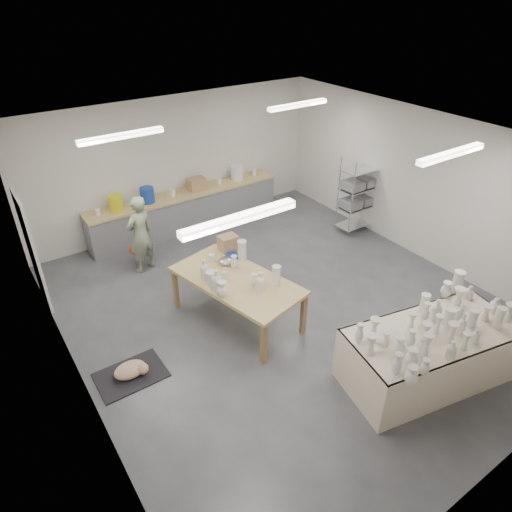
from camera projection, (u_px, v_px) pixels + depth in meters
room at (277, 203)px, 7.19m from camera, size 8.00×8.02×3.00m
back_counter at (186, 209)px, 10.59m from camera, size 4.60×0.60×1.24m
wire_shelf at (358, 193)px, 10.30m from camera, size 0.88×0.48×1.80m
drying_table at (429, 353)px, 6.58m from camera, size 2.67×1.65×1.25m
work_table at (235, 276)px, 7.59m from camera, size 1.59×2.43×1.21m
rug at (131, 375)px, 6.84m from camera, size 1.00×0.70×0.02m
cat at (132, 370)px, 6.78m from camera, size 0.55×0.45×0.21m
potter at (140, 234)px, 8.90m from camera, size 0.68×0.55×1.61m
red_stool at (138, 250)px, 9.35m from camera, size 0.49×0.49×0.36m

